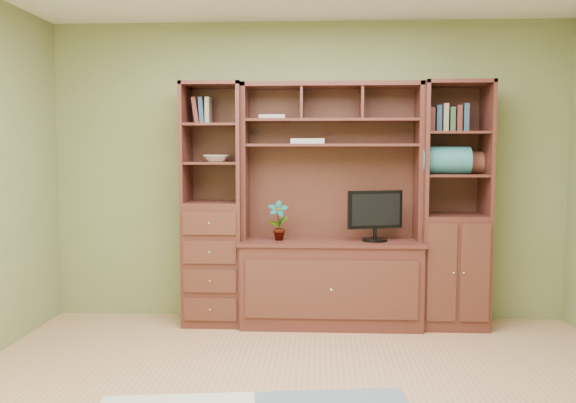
# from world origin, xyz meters

# --- Properties ---
(room) EXTENTS (4.60, 4.10, 2.64)m
(room) POSITION_xyz_m (0.00, 0.00, 1.30)
(room) COLOR tan
(room) RESTS_ON ground
(center_hutch) EXTENTS (1.54, 0.53, 2.05)m
(center_hutch) POSITION_xyz_m (0.21, 1.73, 1.02)
(center_hutch) COLOR #4C211A
(center_hutch) RESTS_ON ground
(left_tower) EXTENTS (0.50, 0.45, 2.05)m
(left_tower) POSITION_xyz_m (-0.79, 1.77, 1.02)
(left_tower) COLOR #4C211A
(left_tower) RESTS_ON ground
(right_tower) EXTENTS (0.55, 0.45, 2.05)m
(right_tower) POSITION_xyz_m (1.23, 1.77, 1.02)
(right_tower) COLOR #4C211A
(right_tower) RESTS_ON ground
(monitor) EXTENTS (0.52, 0.34, 0.58)m
(monitor) POSITION_xyz_m (0.57, 1.70, 1.02)
(monitor) COLOR black
(monitor) RESTS_ON center_hutch
(orchid) EXTENTS (0.18, 0.12, 0.34)m
(orchid) POSITION_xyz_m (-0.24, 1.70, 0.90)
(orchid) COLOR #A55B38
(orchid) RESTS_ON center_hutch
(magazines) EXTENTS (0.28, 0.21, 0.04)m
(magazines) POSITION_xyz_m (0.00, 1.82, 1.56)
(magazines) COLOR #B4A599
(magazines) RESTS_ON center_hutch
(bowl) EXTENTS (0.23, 0.23, 0.06)m
(bowl) POSITION_xyz_m (-0.77, 1.77, 1.42)
(bowl) COLOR silver
(bowl) RESTS_ON left_tower
(blanket_teal) EXTENTS (0.39, 0.23, 0.23)m
(blanket_teal) POSITION_xyz_m (1.14, 1.73, 1.40)
(blanket_teal) COLOR #2B6D72
(blanket_teal) RESTS_ON right_tower
(blanket_red) EXTENTS (0.34, 0.19, 0.19)m
(blanket_red) POSITION_xyz_m (1.33, 1.85, 1.38)
(blanket_red) COLOR brown
(blanket_red) RESTS_ON right_tower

